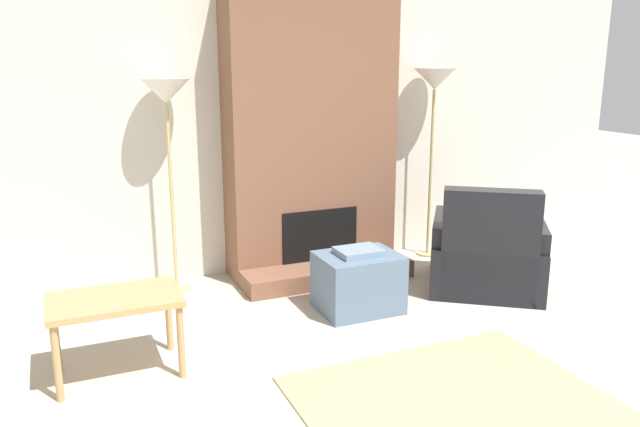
% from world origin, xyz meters
% --- Properties ---
extents(wall_back, '(7.44, 0.06, 2.60)m').
position_xyz_m(wall_back, '(0.00, 3.42, 1.30)').
color(wall_back, beige).
rests_on(wall_back, ground_plane).
extents(fireplace, '(1.55, 0.79, 2.60)m').
position_xyz_m(fireplace, '(0.00, 3.16, 1.23)').
color(fireplace, brown).
rests_on(fireplace, ground_plane).
extents(ottoman, '(0.62, 0.49, 0.51)m').
position_xyz_m(ottoman, '(-0.04, 2.12, 0.24)').
color(ottoman, slate).
rests_on(ottoman, ground_plane).
extents(armchair, '(1.30, 1.30, 0.93)m').
position_xyz_m(armchair, '(1.18, 2.10, 0.29)').
color(armchair, black).
rests_on(armchair, ground_plane).
extents(side_table, '(0.79, 0.50, 0.51)m').
position_xyz_m(side_table, '(-1.89, 1.80, 0.45)').
color(side_table, tan).
rests_on(side_table, ground_plane).
extents(floor_lamp_left, '(0.41, 0.41, 1.79)m').
position_xyz_m(floor_lamp_left, '(-1.28, 3.14, 1.61)').
color(floor_lamp_left, tan).
rests_on(floor_lamp_left, ground_plane).
extents(floor_lamp_right, '(0.41, 0.41, 1.85)m').
position_xyz_m(floor_lamp_right, '(1.26, 3.14, 1.67)').
color(floor_lamp_right, tan).
rests_on(floor_lamp_right, ground_plane).
extents(area_rug, '(1.75, 1.57, 0.01)m').
position_xyz_m(area_rug, '(-0.16, 0.56, 0.01)').
color(area_rug, '#9E8966').
rests_on(area_rug, ground_plane).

